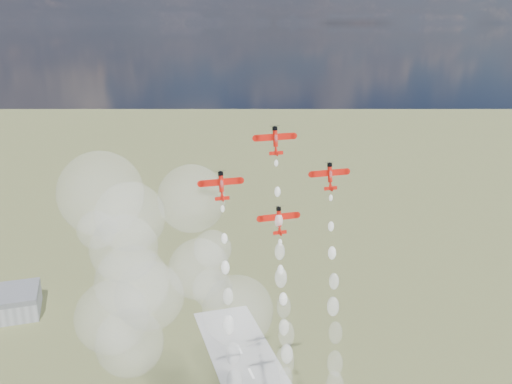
{
  "coord_description": "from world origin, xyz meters",
  "views": [
    {
      "loc": [
        -59.68,
        -110.49,
        151.5
      ],
      "look_at": [
        -18.82,
        21.85,
        108.27
      ],
      "focal_mm": 38.0,
      "sensor_mm": 36.0,
      "label": 1
    }
  ],
  "objects_px": {
    "plane_right": "(330,176)",
    "plane_slot": "(279,220)",
    "plane_lead": "(275,140)",
    "plane_left": "(221,185)"
  },
  "relations": [
    {
      "from": "plane_right",
      "to": "plane_slot",
      "type": "xyz_separation_m",
      "value": [
        -15.52,
        -1.89,
        -10.7
      ]
    },
    {
      "from": "plane_lead",
      "to": "plane_slot",
      "type": "relative_size",
      "value": 1.0
    },
    {
      "from": "plane_right",
      "to": "plane_slot",
      "type": "bearing_deg",
      "value": -173.06
    },
    {
      "from": "plane_left",
      "to": "plane_right",
      "type": "distance_m",
      "value": 31.05
    },
    {
      "from": "plane_left",
      "to": "plane_slot",
      "type": "xyz_separation_m",
      "value": [
        15.52,
        -1.89,
        -10.7
      ]
    },
    {
      "from": "plane_lead",
      "to": "plane_right",
      "type": "relative_size",
      "value": 1.0
    },
    {
      "from": "plane_left",
      "to": "plane_slot",
      "type": "bearing_deg",
      "value": -6.94
    },
    {
      "from": "plane_lead",
      "to": "plane_left",
      "type": "distance_m",
      "value": 18.95
    },
    {
      "from": "plane_right",
      "to": "plane_slot",
      "type": "distance_m",
      "value": 18.95
    },
    {
      "from": "plane_lead",
      "to": "plane_right",
      "type": "xyz_separation_m",
      "value": [
        15.52,
        -1.89,
        -10.7
      ]
    }
  ]
}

